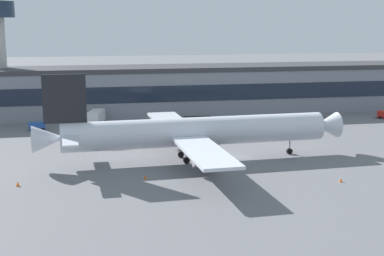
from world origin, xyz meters
name	(u,v)px	position (x,y,z in m)	size (l,w,h in m)	color
ground_plane	(238,157)	(0.00, 0.00, 0.00)	(600.00, 600.00, 0.00)	slate
terminal_building	(187,89)	(0.00, 49.68, 6.34)	(151.25, 15.54, 12.64)	gray
airliner	(191,132)	(-8.80, -0.70, 5.11)	(55.49, 47.56, 15.76)	silver
fuel_truck	(96,117)	(-24.53, 36.86, 1.88)	(4.76, 8.83, 3.35)	white
belt_loader	(199,120)	(-0.48, 32.31, 1.15)	(6.44, 2.21, 1.95)	black
baggage_tug	(36,126)	(-37.90, 32.66, 1.09)	(3.82, 2.49, 1.85)	#2651A5
traffic_cone_0	(18,184)	(-37.40, -11.16, 0.36)	(0.57, 0.57, 0.71)	#F2590C
traffic_cone_1	(341,180)	(11.10, -18.57, 0.30)	(0.48, 0.48, 0.61)	#F2590C
traffic_cone_2	(145,177)	(-18.21, -11.15, 0.31)	(0.50, 0.50, 0.62)	#F2590C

